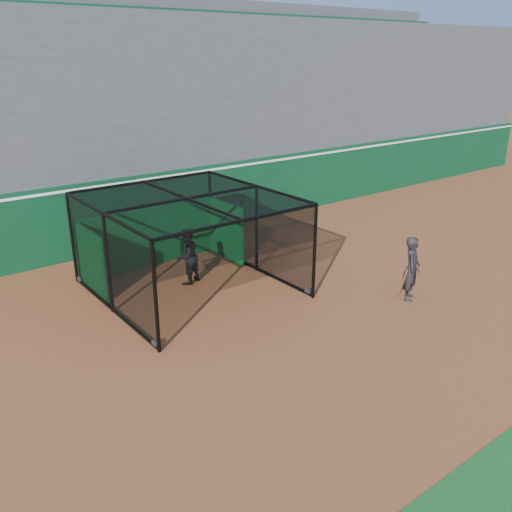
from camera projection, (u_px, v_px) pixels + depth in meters
ground at (278, 343)px, 12.83m from camera, size 120.00×120.00×0.00m
outfield_wall at (121, 212)px, 18.69m from camera, size 50.00×0.50×2.50m
grandstand at (71, 109)px, 20.36m from camera, size 50.00×7.85×8.95m
batting_cage at (189, 245)px, 15.28m from camera, size 4.91×5.26×2.71m
batter at (187, 256)px, 15.89m from camera, size 0.98×0.88×1.68m
on_deck_player at (411, 268)px, 14.84m from camera, size 0.79×0.73×1.81m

